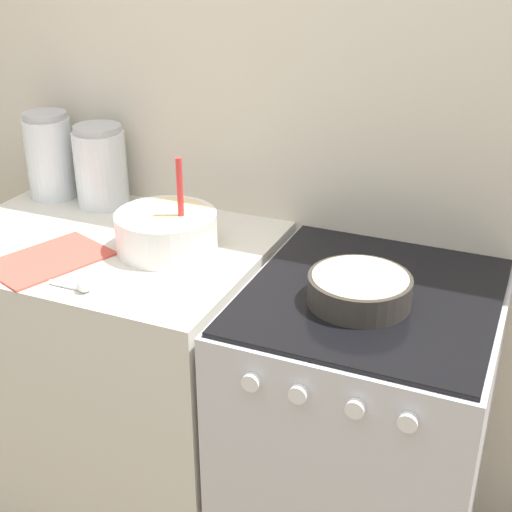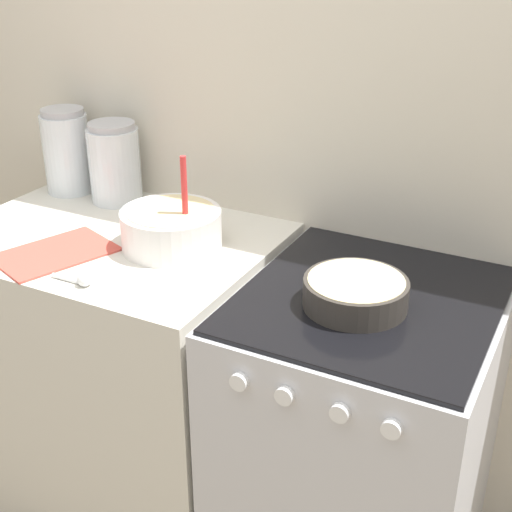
{
  "view_description": "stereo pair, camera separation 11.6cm",
  "coord_description": "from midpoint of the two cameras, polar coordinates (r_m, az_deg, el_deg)",
  "views": [
    {
      "loc": [
        0.65,
        -1.14,
        1.75
      ],
      "look_at": [
        0.03,
        0.31,
        0.98
      ],
      "focal_mm": 50.0,
      "sensor_mm": 36.0,
      "label": 1
    },
    {
      "loc": [
        0.75,
        -1.09,
        1.75
      ],
      "look_at": [
        0.03,
        0.31,
        0.98
      ],
      "focal_mm": 50.0,
      "sensor_mm": 36.0,
      "label": 2
    }
  ],
  "objects": [
    {
      "name": "storage_jar_middle",
      "position": [
        2.24,
        -13.74,
        6.57
      ],
      "size": [
        0.16,
        0.16,
        0.25
      ],
      "color": "silver",
      "rests_on": "countertop_cabinet"
    },
    {
      "name": "storage_jar_left",
      "position": [
        2.35,
        -17.5,
        7.24
      ],
      "size": [
        0.15,
        0.15,
        0.27
      ],
      "color": "silver",
      "rests_on": "countertop_cabinet"
    },
    {
      "name": "recipe_page",
      "position": [
        1.94,
        -17.93,
        -0.3
      ],
      "size": [
        0.29,
        0.35,
        0.01
      ],
      "color": "#CC4C3F",
      "rests_on": "countertop_cabinet"
    },
    {
      "name": "countertop_cabinet",
      "position": [
        2.25,
        -12.59,
        -9.7
      ],
      "size": [
        0.89,
        0.66,
        0.93
      ],
      "color": "silver",
      "rests_on": "ground_plane"
    },
    {
      "name": "baking_pan",
      "position": [
        1.64,
        6.29,
        -2.65
      ],
      "size": [
        0.24,
        0.24,
        0.07
      ],
      "color": "#38332D",
      "rests_on": "stove"
    },
    {
      "name": "mixing_bowl",
      "position": [
        1.91,
        -8.92,
        2.14
      ],
      "size": [
        0.27,
        0.27,
        0.26
      ],
      "color": "white",
      "rests_on": "countertop_cabinet"
    },
    {
      "name": "stove",
      "position": [
        1.97,
        6.6,
        -14.98
      ],
      "size": [
        0.61,
        0.68,
        0.93
      ],
      "color": "silver",
      "rests_on": "ground_plane"
    },
    {
      "name": "measuring_spoon",
      "position": [
        1.76,
        -15.74,
        -2.29
      ],
      "size": [
        0.12,
        0.04,
        0.04
      ],
      "color": "white",
      "rests_on": "countertop_cabinet"
    },
    {
      "name": "wall_back",
      "position": [
        2.01,
        1.95,
        9.94
      ],
      "size": [
        4.78,
        0.05,
        2.4
      ],
      "color": "beige",
      "rests_on": "ground_plane"
    }
  ]
}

